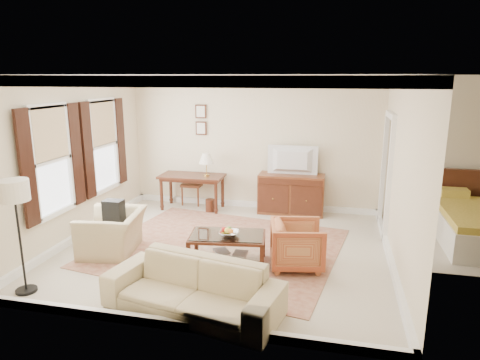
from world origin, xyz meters
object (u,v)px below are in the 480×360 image
at_px(tv, 292,151).
at_px(sideboard, 291,194).
at_px(club_armchair, 112,225).
at_px(sofa, 192,280).
at_px(writing_desk, 192,180).
at_px(coffee_table, 227,241).
at_px(striped_armchair, 297,243).

bearing_deg(tv, sideboard, -90.00).
bearing_deg(club_armchair, sofa, 43.15).
xyz_separation_m(writing_desk, coffee_table, (1.48, -2.64, -0.27)).
height_order(tv, striped_armchair, tv).
distance_m(sideboard, club_armchair, 3.85).
height_order(tv, sofa, tv).
distance_m(coffee_table, striped_armchair, 1.08).
xyz_separation_m(sideboard, sofa, (-0.76, -4.25, 0.01)).
distance_m(writing_desk, sofa, 4.34).
distance_m(club_armchair, sofa, 2.43).
distance_m(sideboard, tv, 0.93).
xyz_separation_m(writing_desk, sideboard, (2.18, 0.15, -0.23)).
bearing_deg(writing_desk, sideboard, 4.05).
bearing_deg(coffee_table, writing_desk, 119.37).
bearing_deg(tv, writing_desk, 3.52).
height_order(writing_desk, tv, tv).
distance_m(writing_desk, tv, 2.29).
relative_size(writing_desk, coffee_table, 1.12).
height_order(writing_desk, sofa, sofa).
xyz_separation_m(club_armchair, sofa, (1.92, -1.49, -0.03)).
height_order(sideboard, coffee_table, sideboard).
height_order(sideboard, striped_armchair, sideboard).
relative_size(writing_desk, sideboard, 1.01).
height_order(coffee_table, striped_armchair, striped_armchair).
bearing_deg(sofa, writing_desk, 120.98).
relative_size(club_armchair, sofa, 0.48).
bearing_deg(coffee_table, club_armchair, 179.11).
distance_m(striped_armchair, sofa, 1.96).
height_order(writing_desk, club_armchair, club_armchair).
xyz_separation_m(tv, sofa, (-0.76, -4.23, -0.92)).
relative_size(coffee_table, striped_armchair, 1.55).
bearing_deg(club_armchair, tv, 126.67).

